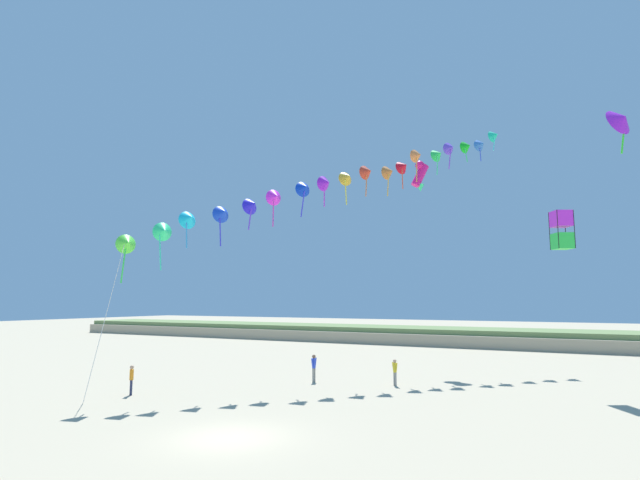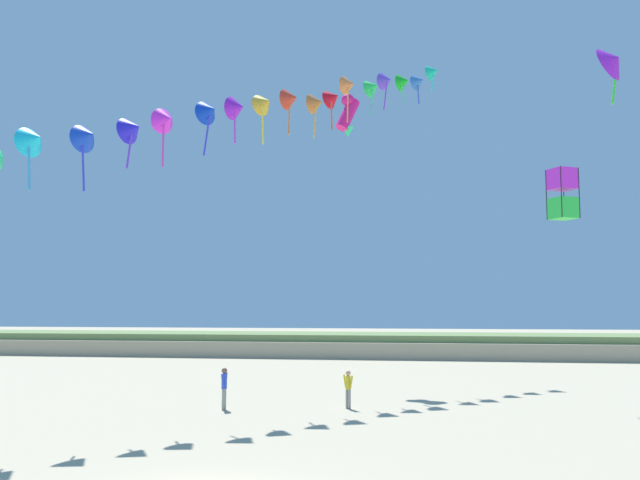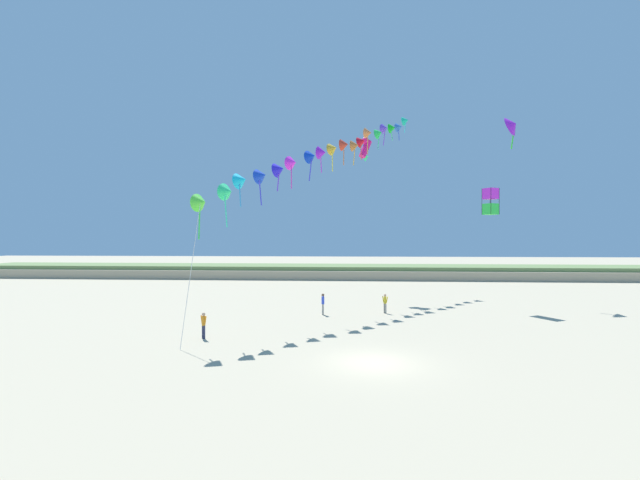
# 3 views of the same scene
# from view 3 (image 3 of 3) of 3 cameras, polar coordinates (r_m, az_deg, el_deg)

# --- Properties ---
(ground_plane) EXTENTS (240.00, 240.00, 0.00)m
(ground_plane) POSITION_cam_3_polar(r_m,az_deg,el_deg) (22.44, 7.15, -15.95)
(ground_plane) COLOR tan
(dune_ridge) EXTENTS (120.00, 9.95, 1.93)m
(dune_ridge) POSITION_cam_3_polar(r_m,az_deg,el_deg) (67.39, 4.86, -4.21)
(dune_ridge) COLOR tan
(dune_ridge) RESTS_ON ground
(person_near_left) EXTENTS (0.24, 0.61, 1.74)m
(person_near_left) POSITION_cam_3_polar(r_m,az_deg,el_deg) (35.10, 0.39, -8.33)
(person_near_left) COLOR gray
(person_near_left) RESTS_ON ground
(person_near_right) EXTENTS (0.49, 0.40, 1.60)m
(person_near_right) POSITION_cam_3_polar(r_m,az_deg,el_deg) (36.27, 8.67, -8.18)
(person_near_right) COLOR gray
(person_near_right) RESTS_ON ground
(person_mid_center) EXTENTS (0.51, 0.39, 1.63)m
(person_mid_center) POSITION_cam_3_polar(r_m,az_deg,el_deg) (28.01, -15.26, -10.69)
(person_mid_center) COLOR #282D4C
(person_mid_center) RESTS_ON ground
(kite_banner_string) EXTENTS (17.20, 31.49, 21.51)m
(kite_banner_string) POSITION_cam_3_polar(r_m,az_deg,el_deg) (40.30, 2.46, 12.19)
(kite_banner_string) COLOR #52E53C
(large_kite_low_lead) EXTENTS (1.71, 1.54, 2.70)m
(large_kite_low_lead) POSITION_cam_3_polar(r_m,az_deg,el_deg) (47.78, 6.06, 12.08)
(large_kite_low_lead) COLOR #E81A7F
(large_kite_mid_trail) EXTENTS (1.43, 1.43, 2.36)m
(large_kite_mid_trail) POSITION_cam_3_polar(r_m,az_deg,el_deg) (41.41, 21.78, 4.80)
(large_kite_mid_trail) COLOR #2FDA47
(large_kite_high_solo) EXTENTS (2.43, 2.52, 3.55)m
(large_kite_high_solo) POSITION_cam_3_polar(r_m,az_deg,el_deg) (49.34, 24.31, 13.78)
(large_kite_high_solo) COLOR #A321DE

